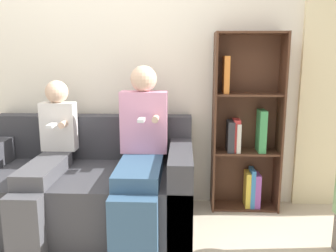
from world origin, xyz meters
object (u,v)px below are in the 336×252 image
Objects in this scene: adult_seated at (141,149)px; bookshelf at (246,132)px; couch at (85,189)px; child_seated at (46,158)px.

adult_seated is 0.98m from bookshelf.
couch is 1.45m from bookshelf.
bookshelf is at bearing 15.78° from couch.
adult_seated reaches higher than child_seated.
adult_seated is at bearing -152.15° from bookshelf.
adult_seated is (0.47, -0.08, 0.36)m from couch.
adult_seated is at bearing 3.00° from child_seated.
couch is 1.36× the size of adult_seated.
bookshelf is (0.87, 0.46, 0.04)m from adult_seated.
adult_seated is 0.73m from child_seated.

